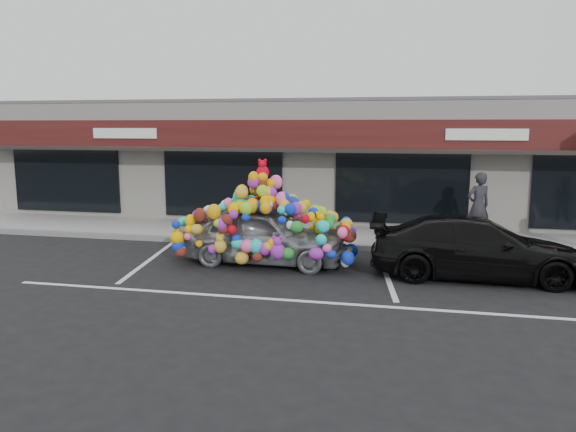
# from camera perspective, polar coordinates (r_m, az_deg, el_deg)

# --- Properties ---
(ground) EXTENTS (90.00, 90.00, 0.00)m
(ground) POSITION_cam_1_polar(r_m,az_deg,el_deg) (13.62, -2.04, -5.39)
(ground) COLOR black
(ground) RESTS_ON ground
(shop_building) EXTENTS (24.00, 7.20, 4.31)m
(shop_building) POSITION_cam_1_polar(r_m,az_deg,el_deg) (21.50, 3.55, 5.83)
(shop_building) COLOR white
(shop_building) RESTS_ON ground
(sidewalk) EXTENTS (26.00, 3.00, 0.15)m
(sidewalk) POSITION_cam_1_polar(r_m,az_deg,el_deg) (17.41, 1.23, -1.90)
(sidewalk) COLOR gray
(sidewalk) RESTS_ON ground
(kerb) EXTENTS (26.00, 0.18, 0.16)m
(kerb) POSITION_cam_1_polar(r_m,az_deg,el_deg) (15.97, 0.19, -2.91)
(kerb) COLOR slate
(kerb) RESTS_ON ground
(parking_stripe_left) EXTENTS (0.73, 4.37, 0.01)m
(parking_stripe_left) POSITION_cam_1_polar(r_m,az_deg,el_deg) (14.90, -13.89, -4.36)
(parking_stripe_left) COLOR silver
(parking_stripe_left) RESTS_ON ground
(parking_stripe_mid) EXTENTS (0.73, 4.37, 0.01)m
(parking_stripe_mid) POSITION_cam_1_polar(r_m,az_deg,el_deg) (13.42, 9.90, -5.73)
(parking_stripe_mid) COLOR silver
(parking_stripe_mid) RESTS_ON ground
(lane_line) EXTENTS (14.00, 0.12, 0.01)m
(lane_line) POSITION_cam_1_polar(r_m,az_deg,el_deg) (11.09, 5.12, -8.85)
(lane_line) COLOR silver
(lane_line) RESTS_ON ground
(toy_car) EXTENTS (3.04, 4.54, 2.60)m
(toy_car) POSITION_cam_1_polar(r_m,az_deg,el_deg) (13.99, -2.51, -1.30)
(toy_car) COLOR #989BA2
(toy_car) RESTS_ON ground
(black_sedan) EXTENTS (1.96, 4.77, 1.38)m
(black_sedan) POSITION_cam_1_polar(r_m,az_deg,el_deg) (13.41, 18.64, -3.08)
(black_sedan) COLOR black
(black_sedan) RESTS_ON ground
(pedestrian_a) EXTENTS (0.84, 0.72, 1.94)m
(pedestrian_a) POSITION_cam_1_polar(r_m,az_deg,el_deg) (17.23, 18.77, 1.01)
(pedestrian_a) COLOR black
(pedestrian_a) RESTS_ON sidewalk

